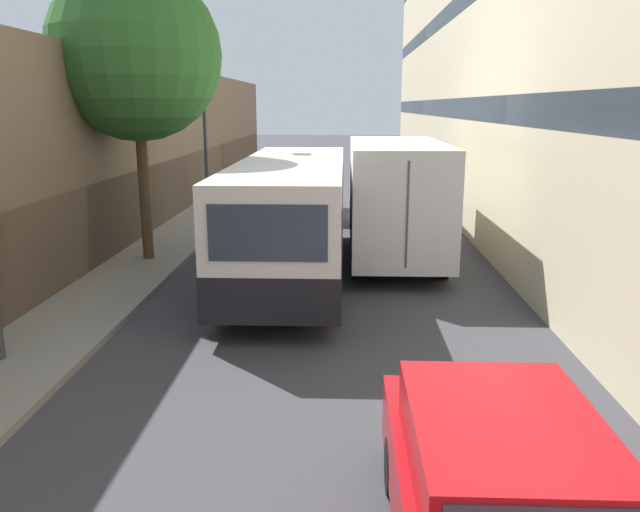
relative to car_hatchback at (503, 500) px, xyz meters
The scene contains 9 objects.
ground_plane 10.00m from the car_hatchback, 100.60° to the left, with size 150.00×150.00×0.00m, color #38383D.
sidewalk_left 11.83m from the car_hatchback, 123.89° to the left, with size 2.01×60.00×0.13m.
building_left_shopfront 13.21m from the car_hatchback, 131.56° to the left, with size 2.40×60.00×5.50m.
car_hatchback is the anchor object (origin of this frame).
bus 10.40m from the car_hatchback, 104.78° to the left, with size 2.46×9.65×2.81m.
box_truck 12.69m from the car_hatchback, 90.12° to the left, with size 2.37×8.88×3.15m.
panel_van 19.57m from the car_hatchback, 99.50° to the left, with size 1.98×4.18×1.88m.
street_lamp 16.95m from the car_hatchback, 110.95° to the left, with size 0.36×0.80×7.81m.
street_tree_left 13.72m from the car_hatchback, 120.55° to the left, with size 4.26×4.26×7.31m.
Camera 1 is at (0.44, 0.41, 4.08)m, focal length 35.00 mm.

